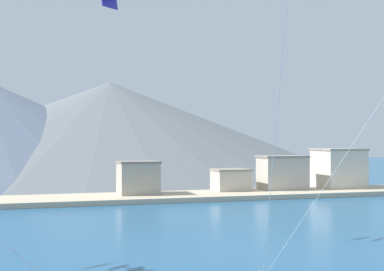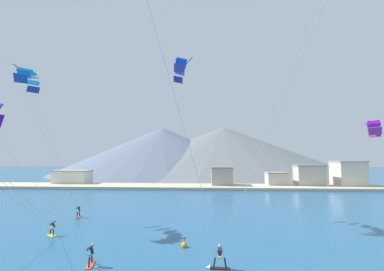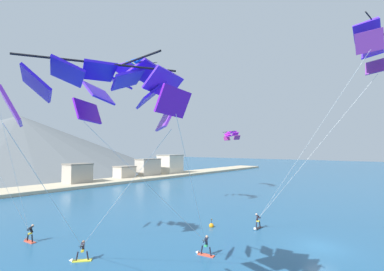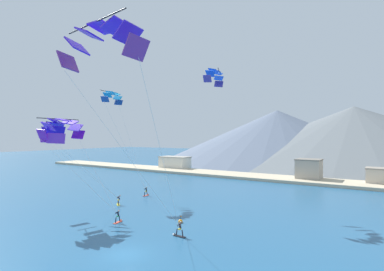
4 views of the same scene
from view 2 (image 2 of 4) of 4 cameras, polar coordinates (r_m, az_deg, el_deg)
name	(u,v)px [view 2 (image 2 of 4)]	position (r m, az deg, el deg)	size (l,w,h in m)	color
kitesurfer_near_lead	(91,258)	(22.81, -21.44, -23.98)	(0.75, 1.78, 1.70)	#E54C33
kitesurfer_near_trail	(51,231)	(31.95, -28.76, -18.08)	(1.58, 1.43, 1.61)	yellow
kitesurfer_mid_center	(217,261)	(20.88, 5.55, -26.09)	(1.75, 0.59, 1.74)	black
kitesurfer_far_left	(79,213)	(39.26, -23.81, -15.55)	(0.66, 1.78, 1.70)	#E54C33
parafoil_kite_far_left	(29,79)	(40.79, -32.48, 10.58)	(7.90, 6.31, 18.07)	#1B4194
parafoil_kite_distant_high_outer	(374,127)	(43.36, 35.35, 1.62)	(4.16, 5.50, 2.09)	#A12F85
parafoil_kite_distant_low_drift	(181,68)	(38.19, -2.56, 14.79)	(3.24, 6.10, 2.56)	#3F3496
race_marker_buoy	(184,245)	(25.12, -1.71, -23.21)	(0.56, 0.56, 1.02)	orange
shoreline_strip	(205,187)	(67.86, 2.98, -11.31)	(180.00, 10.00, 0.70)	#BCAD8E
shore_building_harbour_front	(276,180)	(73.00, 18.22, -9.31)	(5.35, 4.65, 3.98)	beige
shore_building_promenade_mid	(222,177)	(69.59, 6.64, -9.17)	(5.72, 5.45, 5.39)	#A89E8E
shore_building_quay_east	(309,176)	(75.07, 24.57, -8.24)	(7.22, 4.79, 5.95)	#B7AD9E
shore_building_quay_west	(72,178)	(81.40, -25.04, -8.50)	(9.98, 5.40, 4.30)	silver
shore_building_old_town	(348,174)	(79.55, 31.39, -7.37)	(7.06, 6.73, 7.00)	beige
mountain_peak_west_ridge	(163,150)	(130.06, -6.50, -3.28)	(103.35, 103.35, 22.75)	slate
mountain_peak_central_summit	(223,150)	(132.32, 6.99, -3.20)	(119.61, 119.61, 23.21)	slate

